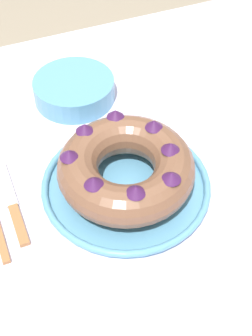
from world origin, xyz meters
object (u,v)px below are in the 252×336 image
object	(u,v)px
serving_dish	(126,185)
cake_knife	(13,208)
side_bowl	(74,89)
bundt_cake	(126,167)

from	to	relation	value
serving_dish	cake_knife	distance (m)	0.19
cake_knife	side_bowl	distance (m)	0.30
serving_dish	cake_knife	xyz separation A→B (m)	(-0.19, 0.03, -0.01)
bundt_cake	cake_knife	world-z (taller)	bundt_cake
bundt_cake	cake_knife	xyz separation A→B (m)	(-0.19, 0.03, -0.05)
serving_dish	side_bowl	size ratio (longest dim) A/B	1.75
side_bowl	serving_dish	bearing A→B (deg)	-89.15
bundt_cake	side_bowl	bearing A→B (deg)	90.84
bundt_cake	cake_knife	bearing A→B (deg)	170.27
cake_knife	serving_dish	bearing A→B (deg)	-8.14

